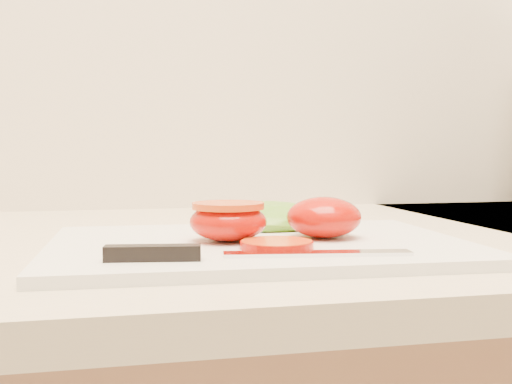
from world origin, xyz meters
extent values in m
cube|color=beige|center=(0.00, 1.68, 0.92)|extent=(3.92, 0.65, 0.03)
cube|color=silver|center=(-0.14, 1.56, 0.94)|extent=(0.40, 0.29, 0.01)
ellipsoid|color=red|center=(-0.07, 1.56, 0.96)|extent=(0.07, 0.07, 0.04)
ellipsoid|color=red|center=(-0.17, 1.56, 0.96)|extent=(0.07, 0.07, 0.04)
cylinder|color=#B63608|center=(-0.17, 1.56, 0.97)|extent=(0.07, 0.07, 0.01)
cylinder|color=#EB501A|center=(-0.13, 1.51, 0.94)|extent=(0.06, 0.06, 0.01)
ellipsoid|color=#5CA02A|center=(-0.10, 1.64, 0.95)|extent=(0.13, 0.11, 0.02)
cube|color=silver|center=(-0.11, 1.47, 0.94)|extent=(0.15, 0.04, 0.00)
cube|color=black|center=(-0.24, 1.47, 0.95)|extent=(0.08, 0.03, 0.01)
camera|label=1|loc=(-0.27, 0.98, 1.03)|focal=45.00mm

